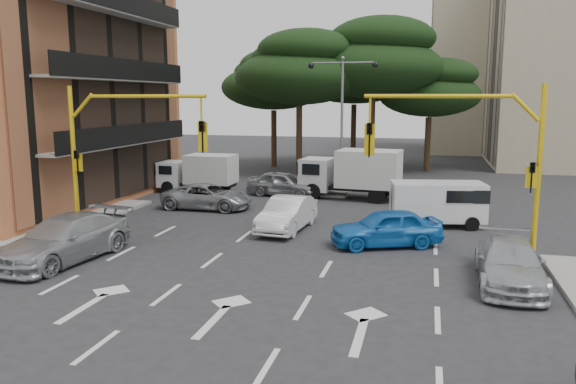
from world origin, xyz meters
name	(u,v)px	position (x,y,z in m)	size (l,w,h in m)	color
ground	(268,265)	(0.00, 0.00, 0.00)	(120.00, 120.00, 0.00)	#28282B
median_strip	(341,188)	(0.00, 16.00, 0.07)	(1.40, 6.00, 0.15)	gray
apartment_beige_far	(512,69)	(12.95, 44.00, 8.35)	(16.20, 12.15, 16.70)	#C5B693
pine_left_near	(300,67)	(-3.94, 21.96, 7.60)	(9.15, 9.15, 10.23)	#382616
pine_center	(374,58)	(1.06, 23.96, 8.30)	(9.98, 9.98, 11.16)	#382616
pine_left_far	(274,79)	(-6.94, 25.96, 6.91)	(8.32, 8.32, 9.30)	#382616
pine_right	(431,88)	(5.06, 25.96, 6.22)	(7.49, 7.49, 8.37)	#382616
pine_back	(355,71)	(-0.94, 28.96, 7.60)	(9.15, 9.15, 10.23)	#382616
signal_mast_right	(482,149)	(6.80, 1.99, 3.88)	(5.79, 0.37, 6.00)	yellow
signal_mast_left	(113,141)	(-6.80, 1.99, 3.88)	(5.79, 0.37, 6.00)	yellow
street_lamp_center	(342,99)	(0.00, 16.00, 5.43)	(4.16, 0.36, 7.77)	slate
car_white_hatch	(287,214)	(-0.58, 4.96, 0.70)	(1.48, 4.25, 1.40)	silver
car_blue_compact	(386,228)	(3.66, 3.38, 0.71)	(1.68, 4.17, 1.42)	blue
car_silver_wagon	(65,239)	(-6.90, -1.23, 0.77)	(2.15, 5.29, 1.53)	#9FA3A7
car_silver_cross_a	(207,197)	(-5.59, 8.41, 0.63)	(2.08, 4.51, 1.25)	#93969A
car_silver_cross_b	(283,184)	(-2.83, 12.95, 0.70)	(1.65, 4.11, 1.40)	gray
car_silver_parked	(510,263)	(7.60, -0.13, 0.66)	(1.86, 4.57, 1.33)	#ACAFB4
van_white	(437,204)	(5.56, 7.31, 0.98)	(1.78, 3.93, 1.96)	white
box_truck_a	(198,173)	(-7.99, 12.87, 1.13)	(1.93, 4.59, 2.26)	white
box_truck_b	(351,174)	(1.00, 13.09, 1.36)	(2.32, 5.53, 2.72)	silver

